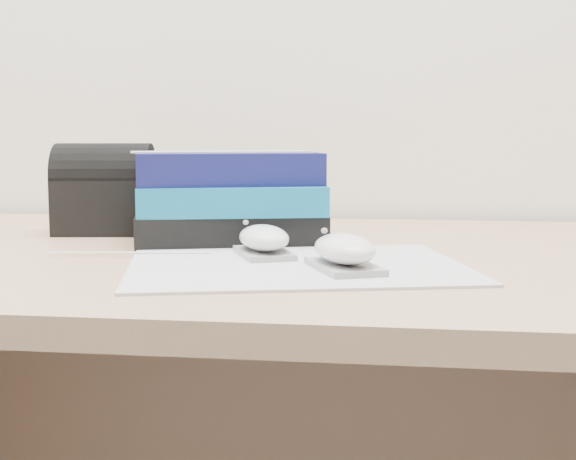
# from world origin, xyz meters

# --- Properties ---
(desk) EXTENTS (1.60, 0.80, 0.73)m
(desk) POSITION_xyz_m (0.00, 1.64, 0.50)
(desk) COLOR #A47B5B
(desk) RESTS_ON ground
(mousepad) EXTENTS (0.43, 0.37, 0.00)m
(mousepad) POSITION_xyz_m (-0.03, 1.45, 0.73)
(mousepad) COLOR #96969E
(mousepad) RESTS_ON desk
(mouse_rear) EXTENTS (0.09, 0.12, 0.04)m
(mouse_rear) POSITION_xyz_m (-0.08, 1.51, 0.75)
(mouse_rear) COLOR #969799
(mouse_rear) RESTS_ON mousepad
(mouse_front) EXTENTS (0.10, 0.12, 0.05)m
(mouse_front) POSITION_xyz_m (0.03, 1.42, 0.75)
(mouse_front) COLOR #959598
(mouse_front) RESTS_ON mousepad
(usb_cable) EXTENTS (0.19, 0.03, 0.00)m
(usb_cable) POSITION_xyz_m (-0.24, 1.50, 0.73)
(usb_cable) COLOR white
(usb_cable) RESTS_ON mousepad
(book_stack) EXTENTS (0.30, 0.26, 0.13)m
(book_stack) POSITION_xyz_m (-0.15, 1.66, 0.79)
(book_stack) COLOR black
(book_stack) RESTS_ON desk
(pouch) EXTENTS (0.15, 0.12, 0.13)m
(pouch) POSITION_xyz_m (-0.35, 1.72, 0.80)
(pouch) COLOR black
(pouch) RESTS_ON desk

